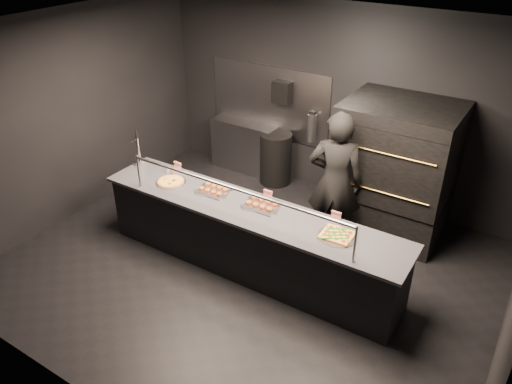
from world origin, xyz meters
TOP-DOWN VIEW (x-y plane):
  - room at (-0.02, 0.05)m, footprint 6.04×6.00m
  - service_counter at (0.00, -0.00)m, footprint 4.10×0.78m
  - pizza_oven at (1.20, 1.90)m, footprint 1.50×1.23m
  - prep_shelf at (-1.60, 2.32)m, footprint 1.20×0.35m
  - towel_dispenser at (-0.90, 2.39)m, footprint 0.30×0.20m
  - fire_extinguisher at (-0.35, 2.40)m, footprint 0.14×0.14m
  - beer_tap at (-1.95, 0.16)m, footprint 0.15×0.21m
  - round_pizza at (-1.23, -0.01)m, footprint 0.41×0.41m
  - slider_tray_a at (-0.60, 0.10)m, footprint 0.47×0.40m
  - slider_tray_b at (0.12, 0.13)m, footprint 0.50×0.42m
  - square_pizza at (1.17, 0.03)m, footprint 0.44×0.44m
  - condiment_jar at (-1.42, 0.18)m, footprint 0.14×0.05m
  - tent_cards at (-0.07, 0.28)m, footprint 2.51×0.04m
  - trash_bin at (-0.90, 2.22)m, footprint 0.53×0.53m
  - worker at (0.67, 1.07)m, footprint 0.83×0.67m

SIDE VIEW (x-z plane):
  - trash_bin at x=-0.90m, z-range 0.00..0.88m
  - prep_shelf at x=-1.60m, z-range 0.00..0.90m
  - service_counter at x=0.00m, z-range -0.22..1.15m
  - round_pizza at x=-1.23m, z-range 0.92..0.95m
  - square_pizza at x=1.17m, z-range 0.92..0.96m
  - slider_tray_a at x=-0.60m, z-range 0.91..0.98m
  - slider_tray_b at x=0.12m, z-range 0.91..0.98m
  - condiment_jar at x=-1.42m, z-range 0.92..1.01m
  - pizza_oven at x=1.20m, z-range 0.01..1.92m
  - worker at x=0.67m, z-range 0.00..1.97m
  - tent_cards at x=-0.07m, z-range 0.92..1.07m
  - fire_extinguisher at x=-0.35m, z-range 0.81..1.31m
  - beer_tap at x=-1.95m, z-range 0.80..1.36m
  - room at x=-0.02m, z-range 0.00..3.00m
  - towel_dispenser at x=-0.90m, z-range 1.38..1.73m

